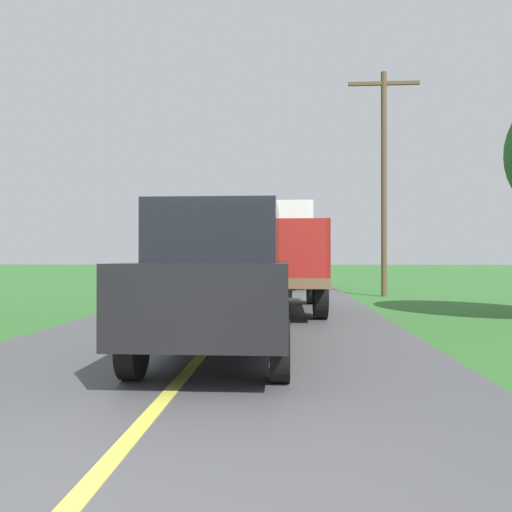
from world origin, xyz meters
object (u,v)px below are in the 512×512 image
(banana_truck_near, at_px, (273,254))
(utility_pole_roadside, at_px, (384,174))
(banana_truck_far, at_px, (277,255))
(following_car, at_px, (221,280))

(banana_truck_near, xyz_separation_m, utility_pole_roadside, (3.78, 4.84, 2.86))
(banana_truck_far, height_order, following_car, banana_truck_far)
(banana_truck_near, distance_m, utility_pole_roadside, 6.77)
(banana_truck_far, distance_m, utility_pole_roadside, 6.88)
(following_car, bearing_deg, utility_pole_roadside, 69.36)
(utility_pole_roadside, bearing_deg, banana_truck_near, -127.99)
(banana_truck_far, bearing_deg, utility_pole_roadside, -51.90)
(banana_truck_near, bearing_deg, banana_truck_far, 90.49)
(banana_truck_near, relative_size, banana_truck_far, 1.00)
(banana_truck_near, height_order, following_car, banana_truck_near)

